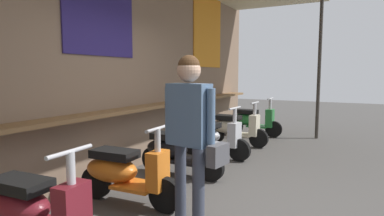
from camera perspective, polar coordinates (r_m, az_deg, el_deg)
The scene contains 9 objects.
ground_plane at distance 4.05m, azimuth 6.02°, elevation -16.53°, with size 31.22×31.22×0.00m, color #474442.
market_stall_facade at distance 4.76m, azimuth -14.97°, elevation 11.30°, with size 11.15×2.70×3.60m.
scooter_maroon at distance 3.21m, azimuth -26.81°, elevation -15.88°, with size 0.49×1.40×0.97m.
scooter_orange at distance 3.98m, azimuth -12.17°, elevation -11.10°, with size 0.48×1.40×0.97m.
scooter_black at distance 4.94m, azimuth -2.82°, elevation -7.57°, with size 0.46×1.40×0.97m.
scooter_silver at distance 6.02m, azimuth 3.35°, elevation -5.09°, with size 0.47×1.40×0.97m.
scooter_cream at distance 7.07m, azimuth 7.32°, elevation -3.44°, with size 0.46×1.40×0.97m.
scooter_green at distance 8.24m, azimuth 10.45°, elevation -2.14°, with size 0.46×1.40×0.97m.
shopper_with_handbag at distance 3.13m, azimuth -0.32°, elevation -2.85°, with size 0.30×0.68×1.74m.
Camera 1 is at (-3.47, -1.40, 1.56)m, focal length 29.94 mm.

